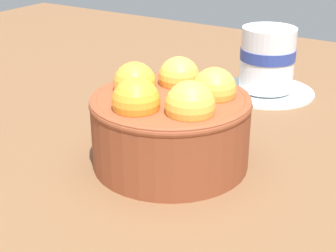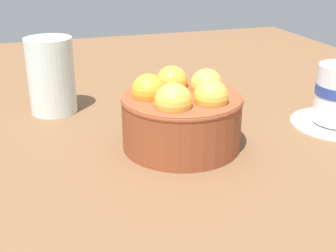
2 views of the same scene
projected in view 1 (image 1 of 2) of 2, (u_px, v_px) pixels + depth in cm
name	position (u px, v px, depth cm)	size (l,w,h in cm)	color
ground_plane	(170.00, 183.00, 52.04)	(147.68, 112.57, 4.81)	brown
terracotta_bowl	(171.00, 121.00, 49.21)	(15.46, 15.46, 9.82)	brown
coffee_cup	(264.00, 63.00, 68.23)	(13.17, 13.17, 8.91)	white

